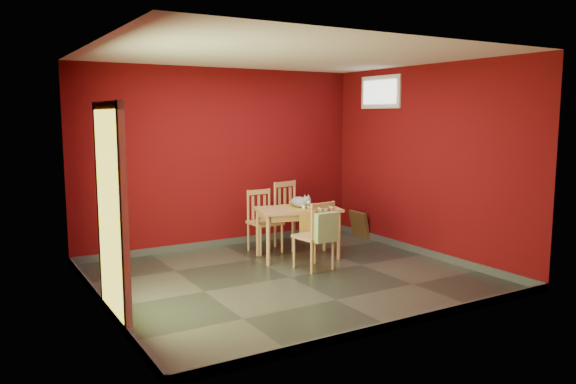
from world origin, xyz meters
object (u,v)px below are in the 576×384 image
chair_far_left (264,220)px  chair_near (316,235)px  chair_far_right (292,214)px  tote_bag (326,227)px  cat (300,200)px  dining_table (298,214)px  picture_frame (359,224)px

chair_far_left → chair_near: chair_far_left is taller
chair_far_right → tote_bag: chair_far_right is taller
chair_far_right → chair_near: (-0.39, -1.26, -0.05)m
cat → chair_far_right: bearing=88.4°
dining_table → tote_bag: bearing=-97.1°
chair_near → tote_bag: chair_near is taller
chair_far_right → cat: bearing=-110.2°
chair_far_right → picture_frame: size_ratio=2.29×
cat → chair_near: bearing=-86.0°
chair_far_left → chair_near: size_ratio=1.00×
tote_bag → picture_frame: (1.69, 1.49, -0.38)m
chair_near → picture_frame: chair_near is taller
dining_table → cat: cat is taller
chair_near → cat: (0.17, 0.67, 0.35)m
tote_bag → picture_frame: 2.29m
cat → tote_bag: bearing=-81.5°
chair_far_left → tote_bag: 1.46m
dining_table → picture_frame: 1.75m
dining_table → cat: bearing=29.4°
chair_far_right → chair_near: bearing=-107.2°
chair_near → picture_frame: bearing=36.8°
cat → picture_frame: bearing=40.1°
chair_far_left → chair_far_right: (0.49, 0.02, 0.05)m
dining_table → chair_far_right: size_ratio=1.26×
chair_far_left → chair_near: (0.10, -1.24, -0.00)m
chair_far_right → picture_frame: bearing=0.8°
tote_bag → chair_far_right: bearing=75.8°
dining_table → chair_far_left: size_ratio=1.38×
chair_near → cat: 0.78m
chair_near → chair_far_right: bearing=72.8°
chair_far_left → tote_bag: chair_far_left is taller
tote_bag → picture_frame: size_ratio=1.02×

